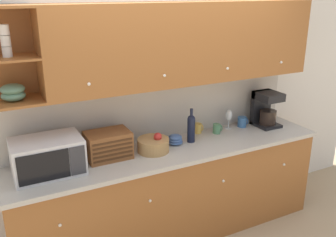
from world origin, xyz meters
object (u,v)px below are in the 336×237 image
object	(u,v)px
mug_patterned_third	(242,122)
mug	(198,128)
coffee_maker	(265,108)
wine_bottle	(191,127)
wine_glass	(229,116)
fruit_basket	(153,145)
mug_blue_second	(217,129)
microwave	(48,157)
bread_box	(108,145)
bowl_stack_on_counter	(175,140)

from	to	relation	value
mug_patterned_third	mug	bearing A→B (deg)	173.36
mug	coffee_maker	distance (m)	0.79
wine_bottle	wine_glass	size ratio (longest dim) A/B	1.61
wine_glass	mug	bearing A→B (deg)	174.12
fruit_basket	mug_blue_second	distance (m)	0.79
microwave	mug_blue_second	bearing A→B (deg)	3.95
microwave	bread_box	bearing A→B (deg)	7.06
bread_box	mug_patterned_third	distance (m)	1.55
wine_glass	coffee_maker	distance (m)	0.43
fruit_basket	wine_glass	bearing A→B (deg)	10.13
coffee_maker	mug	bearing A→B (deg)	170.35
bowl_stack_on_counter	wine_glass	xyz separation A→B (m)	(0.71, 0.11, 0.10)
wine_bottle	mug_blue_second	distance (m)	0.38
microwave	bread_box	xyz separation A→B (m)	(0.53, 0.06, -0.03)
bowl_stack_on_counter	wine_bottle	xyz separation A→B (m)	(0.16, -0.02, 0.11)
bowl_stack_on_counter	mug	distance (m)	0.38
bowl_stack_on_counter	coffee_maker	distance (m)	1.13
microwave	bowl_stack_on_counter	size ratio (longest dim) A/B	3.77
fruit_basket	microwave	bearing A→B (deg)	-179.69
wine_bottle	wine_glass	xyz separation A→B (m)	(0.54, 0.13, -0.01)
bowl_stack_on_counter	wine_glass	size ratio (longest dim) A/B	0.69
bowl_stack_on_counter	wine_bottle	distance (m)	0.20
bowl_stack_on_counter	coffee_maker	size ratio (longest dim) A/B	0.39
bowl_stack_on_counter	coffee_maker	xyz separation A→B (m)	(1.12, 0.02, 0.15)
microwave	wine_bottle	xyz separation A→B (m)	(1.36, 0.04, 0.00)
bread_box	microwave	bearing A→B (deg)	-172.94
mug_patterned_third	coffee_maker	world-z (taller)	coffee_maker
microwave	mug_patterned_third	bearing A→B (deg)	4.25
wine_bottle	mug_patterned_third	bearing A→B (deg)	8.75
fruit_basket	mug	size ratio (longest dim) A/B	2.83
bowl_stack_on_counter	mug_blue_second	distance (m)	0.52
microwave	fruit_basket	xyz separation A→B (m)	(0.94, 0.01, -0.08)
fruit_basket	mug_patterned_third	size ratio (longest dim) A/B	2.66
mug_patterned_third	coffee_maker	distance (m)	0.29
bowl_stack_on_counter	coffee_maker	bearing A→B (deg)	1.07
mug	wine_glass	size ratio (longest dim) A/B	0.49
bread_box	bowl_stack_on_counter	size ratio (longest dim) A/B	2.65
bread_box	mug_patterned_third	bearing A→B (deg)	3.28
mug	bread_box	bearing A→B (deg)	-171.67
bread_box	wine_bottle	bearing A→B (deg)	-1.41
bread_box	coffee_maker	xyz separation A→B (m)	(1.79, 0.02, 0.07)
mug_blue_second	mug_patterned_third	world-z (taller)	mug_patterned_third
mug_blue_second	fruit_basket	bearing A→B (deg)	-171.72
wine_glass	fruit_basket	bearing A→B (deg)	-169.87
wine_glass	coffee_maker	bearing A→B (deg)	-12.84
bowl_stack_on_counter	wine_glass	bearing A→B (deg)	9.23
wine_bottle	coffee_maker	size ratio (longest dim) A/B	0.90
wine_bottle	mug_patterned_third	world-z (taller)	wine_bottle
mug	microwave	bearing A→B (deg)	-172.10
wine_bottle	wine_glass	world-z (taller)	wine_bottle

